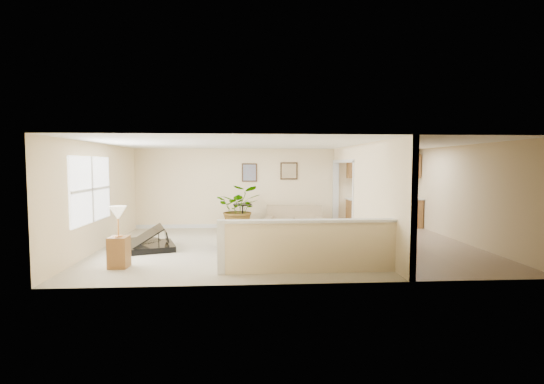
{
  "coord_description": "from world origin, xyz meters",
  "views": [
    {
      "loc": [
        -1.01,
        -9.44,
        2.0
      ],
      "look_at": [
        -0.4,
        0.4,
        1.31
      ],
      "focal_mm": 26.0,
      "sensor_mm": 36.0,
      "label": 1
    }
  ],
  "objects": [
    {
      "name": "wall_art_left",
      "position": [
        -0.95,
        2.97,
        1.75
      ],
      "size": [
        0.48,
        0.04,
        0.58
      ],
      "color": "#382614",
      "rests_on": "back_wall"
    },
    {
      "name": "kitchen_cabinets",
      "position": [
        3.19,
        2.73,
        0.87
      ],
      "size": [
        2.36,
        0.65,
        2.33
      ],
      "color": "brown",
      "rests_on": "floor"
    },
    {
      "name": "wall_mirror",
      "position": [
        0.3,
        2.97,
        1.8
      ],
      "size": [
        0.55,
        0.04,
        0.55
      ],
      "color": "#382614",
      "rests_on": "back_wall"
    },
    {
      "name": "lamp_stand",
      "position": [
        -3.51,
        -1.73,
        0.51
      ],
      "size": [
        0.37,
        0.37,
        1.2
      ],
      "color": "brown",
      "rests_on": "floor"
    },
    {
      "name": "back_wall",
      "position": [
        0.0,
        3.0,
        1.25
      ],
      "size": [
        9.0,
        0.04,
        2.5
      ],
      "primitive_type": "cube",
      "color": "beige",
      "rests_on": "floor"
    },
    {
      "name": "left_wall",
      "position": [
        -4.5,
        0.0,
        1.25
      ],
      "size": [
        0.04,
        6.0,
        2.5
      ],
      "primitive_type": "cube",
      "color": "beige",
      "rests_on": "floor"
    },
    {
      "name": "right_wall",
      "position": [
        4.5,
        0.0,
        1.25
      ],
      "size": [
        0.04,
        6.0,
        2.5
      ],
      "primitive_type": "cube",
      "color": "beige",
      "rests_on": "floor"
    },
    {
      "name": "small_plant",
      "position": [
        1.07,
        2.54,
        0.22
      ],
      "size": [
        0.3,
        0.3,
        0.51
      ],
      "color": "black",
      "rests_on": "floor"
    },
    {
      "name": "loveseat",
      "position": [
        0.38,
        2.31,
        0.37
      ],
      "size": [
        1.85,
        1.22,
        0.98
      ],
      "rotation": [
        0.0,
        0.0,
        -0.15
      ],
      "color": "tan",
      "rests_on": "floor"
    },
    {
      "name": "kitchen_vinyl",
      "position": [
        3.15,
        0.0,
        0.0
      ],
      "size": [
        2.7,
        6.0,
        0.01
      ],
      "primitive_type": "cube",
      "color": "gray",
      "rests_on": "floor"
    },
    {
      "name": "ceiling",
      "position": [
        0.0,
        0.0,
        2.5
      ],
      "size": [
        9.0,
        6.0,
        0.04
      ],
      "primitive_type": "cube",
      "color": "white",
      "rests_on": "back_wall"
    },
    {
      "name": "pony_half_wall",
      "position": [
        0.08,
        -2.3,
        0.52
      ],
      "size": [
        3.42,
        0.22,
        1.0
      ],
      "color": "beige",
      "rests_on": "floor"
    },
    {
      "name": "accent_table",
      "position": [
        -1.17,
        2.35,
        0.53
      ],
      "size": [
        0.57,
        0.57,
        0.82
      ],
      "color": "black",
      "rests_on": "floor"
    },
    {
      "name": "interior_partition",
      "position": [
        1.8,
        0.25,
        1.22
      ],
      "size": [
        0.18,
        5.99,
        2.5
      ],
      "color": "beige",
      "rests_on": "floor"
    },
    {
      "name": "front_wall",
      "position": [
        0.0,
        -3.0,
        1.25
      ],
      "size": [
        9.0,
        0.04,
        2.5
      ],
      "primitive_type": "cube",
      "color": "beige",
      "rests_on": "floor"
    },
    {
      "name": "piano",
      "position": [
        -3.46,
        -0.02,
        0.51
      ],
      "size": [
        1.78,
        1.77,
        1.23
      ],
      "rotation": [
        0.0,
        0.0,
        0.31
      ],
      "color": "black",
      "rests_on": "floor"
    },
    {
      "name": "palm_plant",
      "position": [
        -1.26,
        2.12,
        0.69
      ],
      "size": [
        1.33,
        1.17,
        1.41
      ],
      "color": "black",
      "rests_on": "floor"
    },
    {
      "name": "piano_bench",
      "position": [
        -1.47,
        -0.03,
        0.28
      ],
      "size": [
        0.49,
        0.87,
        0.56
      ],
      "primitive_type": "cube",
      "rotation": [
        0.0,
        0.0,
        -0.09
      ],
      "color": "black",
      "rests_on": "floor"
    },
    {
      "name": "left_window",
      "position": [
        -4.49,
        -0.5,
        1.45
      ],
      "size": [
        0.05,
        2.15,
        1.45
      ],
      "primitive_type": "cube",
      "color": "white",
      "rests_on": "left_wall"
    },
    {
      "name": "floor",
      "position": [
        0.0,
        0.0,
        0.0
      ],
      "size": [
        9.0,
        9.0,
        0.0
      ],
      "primitive_type": "plane",
      "color": "#BFB794",
      "rests_on": "ground"
    }
  ]
}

